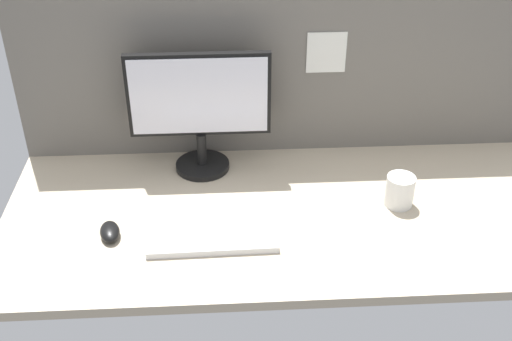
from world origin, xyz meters
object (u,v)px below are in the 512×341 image
monitor (200,106)px  mug_ceramic_white (399,190)px  mouse (110,232)px  keyboard (213,239)px

monitor → mug_ceramic_white: monitor is taller
monitor → mouse: (-26.18, -36.01, -21.16)cm
monitor → mug_ceramic_white: size_ratio=4.56×
mug_ceramic_white → monitor: bearing=157.8°
keyboard → mouse: size_ratio=3.85×
monitor → keyboard: (3.34, -40.18, -21.86)cm
mug_ceramic_white → keyboard: bearing=-164.9°
monitor → mug_ceramic_white: (60.69, -24.71, -17.86)cm
mouse → keyboard: bearing=-19.9°
monitor → keyboard: size_ratio=1.23×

